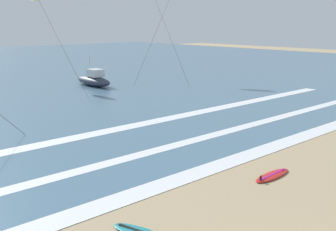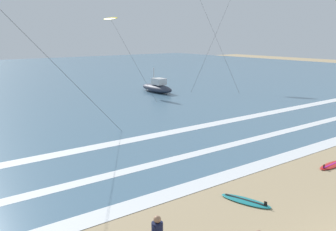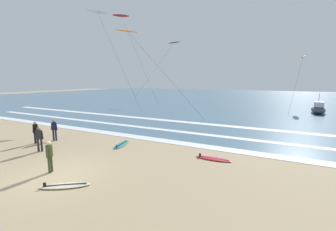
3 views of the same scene
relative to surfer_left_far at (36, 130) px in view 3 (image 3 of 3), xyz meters
The scene contains 18 objects.
ground_plane 7.03m from the surfer_left_far, 26.00° to the right, with size 160.00×160.00×0.00m, color tan.
ocean_surface 49.88m from the surfer_left_far, 82.79° to the left, with size 140.00×90.00×0.01m, color slate.
wave_foam_shoreline 8.62m from the surfer_left_far, 34.64° to the left, with size 56.26×1.04×0.01m, color white.
wave_foam_mid_break 11.68m from the surfer_left_far, 44.91° to the left, with size 55.63×0.73×0.01m, color white.
wave_foam_outer_break 13.62m from the surfer_left_far, 68.89° to the left, with size 56.54×0.99×0.01m, color white.
surfer_left_far is the anchor object (origin of this frame).
surfer_left_near 2.34m from the surfer_left_far, 27.35° to the right, with size 0.45×0.40×1.60m.
surfer_foreground_main 1.23m from the surfer_left_far, 65.16° to the left, with size 0.50×0.32×1.60m.
surfer_background_far 6.45m from the surfer_left_far, 27.00° to the right, with size 0.32×0.49×1.60m.
surfboard_foreground_flat 6.35m from the surfer_left_far, 23.43° to the left, with size 1.13×2.18×0.25m.
surfboard_left_pile 12.68m from the surfer_left_far, 12.19° to the left, with size 2.12×0.67×0.25m.
surfboard_right_spare 8.58m from the surfer_left_far, 25.29° to the right, with size 2.03×1.76×0.25m.
kite_yellow_low_near 38.49m from the surfer_left_far, 62.60° to the left, with size 1.86×12.74×8.34m.
kite_orange_high_left 17.21m from the surfer_left_far, 99.55° to the left, with size 11.20×3.15×10.78m.
kite_white_mid_center 26.24m from the surfer_left_far, 122.12° to the left, with size 9.15×3.21×15.38m.
kite_black_far_right 37.76m from the surfer_left_far, 100.56° to the left, with size 6.44×10.05×12.59m.
kite_red_distant_high 34.10m from the surfer_left_far, 116.96° to the left, with size 10.74×3.15×16.96m.
offshore_boat 33.78m from the surfer_left_far, 54.52° to the left, with size 1.87×5.25×2.70m.
Camera 3 is at (9.72, -6.71, 4.56)m, focal length 24.51 mm.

